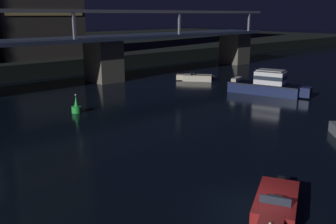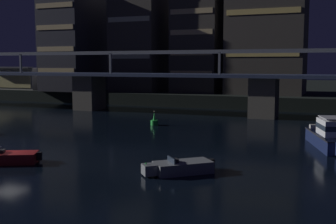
% 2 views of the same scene
% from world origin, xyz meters
% --- Properties ---
extents(ground_plane, '(400.00, 400.00, 0.00)m').
position_xyz_m(ground_plane, '(0.00, 0.00, 0.00)').
color(ground_plane, black).
extents(cabin_cruiser_near_left, '(4.80, 9.35, 2.79)m').
position_xyz_m(cabin_cruiser_near_left, '(23.26, 14.51, 1.05)').
color(cabin_cruiser_near_left, '#19234C').
rests_on(cabin_cruiser_near_left, ground).
extents(speedboat_mid_left, '(4.11, 4.62, 1.16)m').
position_xyz_m(speedboat_mid_left, '(23.66, 26.13, 0.41)').
color(speedboat_mid_left, beige).
rests_on(speedboat_mid_left, ground).
extents(speedboat_mid_center, '(4.95, 3.38, 1.16)m').
position_xyz_m(speedboat_mid_center, '(0.64, -0.76, 0.41)').
color(speedboat_mid_center, maroon).
rests_on(speedboat_mid_center, ground).
extents(channel_buoy, '(0.90, 0.90, 1.76)m').
position_xyz_m(channel_buoy, '(2.96, 21.64, 0.48)').
color(channel_buoy, green).
rests_on(channel_buoy, ground).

